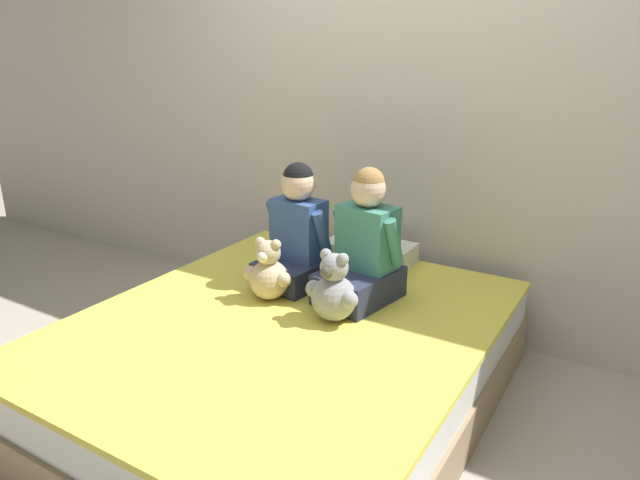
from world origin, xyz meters
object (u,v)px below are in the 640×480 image
object	(u,v)px
child_on_right	(364,248)
pillow_at_headboard	(370,252)
bed	(286,362)
teddy_bear_held_by_left_child	(269,274)
child_on_left	(297,233)
teddy_bear_held_by_right_child	(334,291)

from	to	relation	value
child_on_right	pillow_at_headboard	size ratio (longest dim) A/B	1.33
bed	teddy_bear_held_by_left_child	world-z (taller)	teddy_bear_held_by_left_child
child_on_left	teddy_bear_held_by_right_child	bearing A→B (deg)	-29.66
child_on_left	child_on_right	size ratio (longest dim) A/B	0.98
bed	teddy_bear_held_by_left_child	distance (m)	0.41
teddy_bear_held_by_left_child	pillow_at_headboard	bearing A→B (deg)	69.10
child_on_right	teddy_bear_held_by_right_child	distance (m)	0.29
bed	teddy_bear_held_by_left_child	xyz separation A→B (m)	(-0.19, 0.14, 0.34)
bed	pillow_at_headboard	bearing A→B (deg)	90.00
teddy_bear_held_by_left_child	teddy_bear_held_by_right_child	world-z (taller)	teddy_bear_held_by_right_child
bed	child_on_left	distance (m)	0.64
child_on_left	bed	bearing A→B (deg)	-57.61
teddy_bear_held_by_left_child	pillow_at_headboard	distance (m)	0.71
child_on_left	teddy_bear_held_by_left_child	size ratio (longest dim) A/B	2.04
child_on_left	teddy_bear_held_by_right_child	xyz separation A→B (m)	(0.37, -0.27, -0.13)
pillow_at_headboard	bed	bearing A→B (deg)	-90.00
child_on_left	teddy_bear_held_by_left_child	xyz separation A→B (m)	(-0.00, -0.24, -0.13)
pillow_at_headboard	child_on_right	bearing A→B (deg)	-67.18
teddy_bear_held_by_left_child	child_on_right	bearing A→B (deg)	26.76
child_on_right	teddy_bear_held_by_left_child	size ratio (longest dim) A/B	2.09
bed	pillow_at_headboard	xyz separation A→B (m)	(0.00, 0.83, 0.27)
teddy_bear_held_by_right_child	teddy_bear_held_by_left_child	bearing A→B (deg)	-178.03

